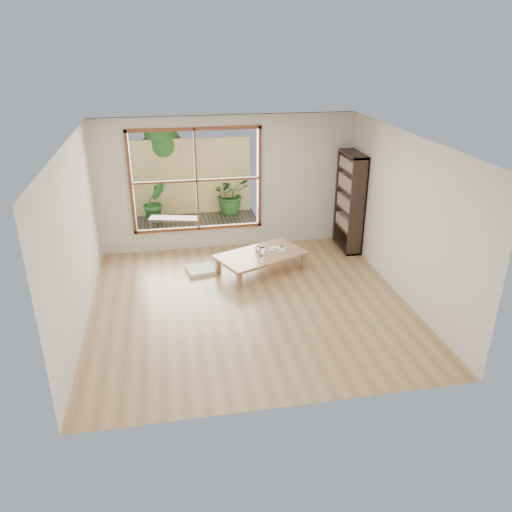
{
  "coord_description": "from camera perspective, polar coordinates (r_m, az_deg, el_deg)",
  "views": [
    {
      "loc": [
        -1.18,
        -6.93,
        3.95
      ],
      "look_at": [
        0.22,
        0.59,
        0.55
      ],
      "focal_mm": 35.0,
      "sensor_mm": 36.0,
      "label": 1
    }
  ],
  "objects": [
    {
      "name": "shrub_left",
      "position": [
        11.49,
        -11.49,
        6.08
      ],
      "size": [
        0.65,
        0.58,
        0.97
      ],
      "primitive_type": "imported",
      "rotation": [
        0.0,
        0.0,
        0.34
      ],
      "color": "#28551F",
      "rests_on": "deck"
    },
    {
      "name": "garden_bench",
      "position": [
        10.87,
        -9.31,
        4.04
      ],
      "size": [
        1.11,
        0.56,
        0.34
      ],
      "rotation": [
        0.0,
        0.0,
        -0.25
      ],
      "color": "#32221C",
      "rests_on": "deck"
    },
    {
      "name": "glass_mid",
      "position": [
        9.01,
        0.79,
        0.69
      ],
      "size": [
        0.07,
        0.07,
        0.1
      ],
      "primitive_type": "cylinder",
      "color": "silver",
      "rests_on": "low_table"
    },
    {
      "name": "garden_tree",
      "position": [
        12.02,
        -11.05,
        12.39
      ],
      "size": [
        1.04,
        0.85,
        2.22
      ],
      "color": "#4C3D2D",
      "rests_on": "ground"
    },
    {
      "name": "glass_tall",
      "position": [
        8.85,
        0.59,
        0.46
      ],
      "size": [
        0.09,
        0.09,
        0.16
      ],
      "primitive_type": "cylinder",
      "color": "silver",
      "rests_on": "low_table"
    },
    {
      "name": "food_tray",
      "position": [
        9.15,
        2.57,
        0.87
      ],
      "size": [
        0.36,
        0.31,
        0.09
      ],
      "rotation": [
        0.0,
        0.0,
        -0.39
      ],
      "color": "white",
      "rests_on": "low_table"
    },
    {
      "name": "deck",
      "position": [
        11.22,
        -6.9,
        3.18
      ],
      "size": [
        2.8,
        2.0,
        0.05
      ],
      "primitive_type": "cube",
      "color": "#3E382D",
      "rests_on": "ground"
    },
    {
      "name": "glass_small",
      "position": [
        8.94,
        0.41,
        0.43
      ],
      "size": [
        0.06,
        0.06,
        0.08
      ],
      "primitive_type": "cylinder",
      "color": "silver",
      "rests_on": "low_table"
    },
    {
      "name": "floor_cushion",
      "position": [
        9.13,
        -6.39,
        -1.57
      ],
      "size": [
        0.55,
        0.55,
        0.07
      ],
      "primitive_type": "cube",
      "rotation": [
        0.0,
        0.0,
        0.18
      ],
      "color": "silver",
      "rests_on": "ground"
    },
    {
      "name": "bookshelf",
      "position": [
        9.96,
        10.67,
        6.08
      ],
      "size": [
        0.31,
        0.86,
        1.92
      ],
      "primitive_type": "cube",
      "color": "#32221C",
      "rests_on": "ground"
    },
    {
      "name": "low_table",
      "position": [
        9.0,
        0.61,
        0.03
      ],
      "size": [
        1.77,
        1.42,
        0.34
      ],
      "rotation": [
        0.0,
        0.0,
        0.41
      ],
      "color": "#966849",
      "rests_on": "ground"
    },
    {
      "name": "ground",
      "position": [
        8.06,
        -0.77,
        -5.36
      ],
      "size": [
        5.0,
        5.0,
        0.0
      ],
      "primitive_type": "plane",
      "color": "tan",
      "rests_on": "ground"
    },
    {
      "name": "bamboo_fence",
      "position": [
        11.9,
        -7.48,
        8.92
      ],
      "size": [
        2.8,
        0.06,
        1.8
      ],
      "primitive_type": "cube",
      "color": "#D7B46E",
      "rests_on": "ground"
    },
    {
      "name": "glass_short",
      "position": [
        9.06,
        0.17,
        0.81
      ],
      "size": [
        0.08,
        0.08,
        0.1
      ],
      "primitive_type": "cylinder",
      "color": "silver",
      "rests_on": "low_table"
    },
    {
      "name": "shrub_right",
      "position": [
        11.94,
        -2.91,
        7.21
      ],
      "size": [
        1.08,
        1.01,
        0.98
      ],
      "primitive_type": "imported",
      "rotation": [
        0.0,
        0.0,
        0.33
      ],
      "color": "#28551F",
      "rests_on": "deck"
    }
  ]
}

